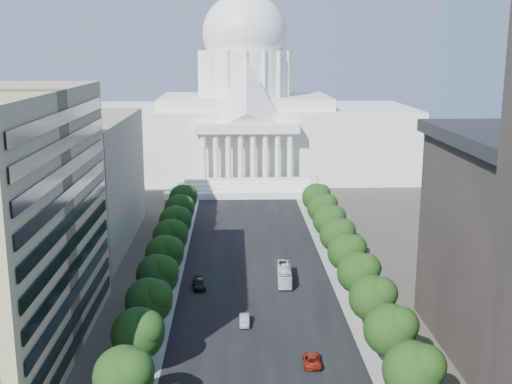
{
  "coord_description": "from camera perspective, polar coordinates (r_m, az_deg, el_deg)",
  "views": [
    {
      "loc": [
        -4.19,
        -48.69,
        45.66
      ],
      "look_at": [
        0.36,
        81.18,
        16.49
      ],
      "focal_mm": 45.0,
      "sensor_mm": 36.0,
      "label": 1
    }
  ],
  "objects": [
    {
      "name": "tree_l_j",
      "position": [
        173.52,
        -6.41,
        -0.49
      ],
      "size": [
        7.79,
        7.6,
        9.97
      ],
      "color": "#33261C",
      "rests_on": "ground"
    },
    {
      "name": "car_dark_b",
      "position": [
        126.5,
        -5.1,
        -8.16
      ],
      "size": [
        3.05,
        5.91,
        1.64
      ],
      "primitive_type": "imported",
      "rotation": [
        0.0,
        0.0,
        0.14
      ],
      "color": "black",
      "rests_on": "ground"
    },
    {
      "name": "tree_r_f",
      "position": [
        128.7,
        8.21,
        -5.22
      ],
      "size": [
        7.79,
        7.6,
        9.97
      ],
      "color": "#33261C",
      "rests_on": "ground"
    },
    {
      "name": "tree_l_h",
      "position": [
        150.33,
        -7.08,
        -2.57
      ],
      "size": [
        7.79,
        7.6,
        9.97
      ],
      "color": "#33261C",
      "rests_on": "ground"
    },
    {
      "name": "tree_l_b",
      "position": [
        83.51,
        -11.48,
        -15.62
      ],
      "size": [
        7.79,
        7.6,
        9.97
      ],
      "color": "#33261C",
      "rests_on": "ground"
    },
    {
      "name": "tree_r_c",
      "position": [
        95.83,
        12.03,
        -11.79
      ],
      "size": [
        7.79,
        7.6,
        9.97
      ],
      "color": "#33261C",
      "rests_on": "ground"
    },
    {
      "name": "tree_r_g",
      "position": [
        140.0,
        7.35,
        -3.72
      ],
      "size": [
        7.79,
        7.6,
        9.97
      ],
      "color": "#33261C",
      "rests_on": "ground"
    },
    {
      "name": "tree_l_f",
      "position": [
        127.43,
        -8.01,
        -5.4
      ],
      "size": [
        7.79,
        7.6,
        9.97
      ],
      "color": "#33261C",
      "rests_on": "ground"
    },
    {
      "name": "tree_r_d",
      "position": [
        106.56,
        10.48,
        -9.16
      ],
      "size": [
        7.79,
        7.6,
        9.97
      ],
      "color": "#33261C",
      "rests_on": "ground"
    },
    {
      "name": "streetlight_f",
      "position": [
        189.5,
        5.34,
        0.46
      ],
      "size": [
        2.61,
        0.44,
        9.0
      ],
      "color": "gray",
      "rests_on": "ground"
    },
    {
      "name": "tree_l_c",
      "position": [
        94.12,
        -10.28,
        -12.18
      ],
      "size": [
        7.79,
        7.6,
        9.97
      ],
      "color": "#33261C",
      "rests_on": "ground"
    },
    {
      "name": "tree_l_i",
      "position": [
        161.89,
        -6.72,
        -1.45
      ],
      "size": [
        7.79,
        7.6,
        9.97
      ],
      "color": "#33261C",
      "rests_on": "ground"
    },
    {
      "name": "office_block_left_far",
      "position": [
        158.01,
        -18.06,
        0.83
      ],
      "size": [
        38.0,
        52.0,
        30.0
      ],
      "primitive_type": "cube",
      "color": "gray",
      "rests_on": "ground"
    },
    {
      "name": "road_asphalt",
      "position": [
        146.07,
        -0.26,
        -5.57
      ],
      "size": [
        30.0,
        260.0,
        0.01
      ],
      "primitive_type": "cube",
      "color": "black",
      "rests_on": "ground"
    },
    {
      "name": "tree_l_g",
      "position": [
        138.83,
        -7.51,
        -3.87
      ],
      "size": [
        7.79,
        7.6,
        9.97
      ],
      "color": "#33261C",
      "rests_on": "ground"
    },
    {
      "name": "capitol",
      "position": [
        235.02,
        -0.98,
        6.38
      ],
      "size": [
        120.0,
        56.0,
        73.0
      ],
      "color": "white",
      "rests_on": "ground"
    },
    {
      "name": "streetlight_c",
      "position": [
        118.24,
        9.95,
        -7.24
      ],
      "size": [
        2.61,
        0.44,
        9.0
      ],
      "color": "gray",
      "rests_on": "ground"
    },
    {
      "name": "tree_r_j",
      "position": [
        174.46,
        5.47,
        -0.4
      ],
      "size": [
        7.79,
        7.6,
        9.97
      ],
      "color": "#33261C",
      "rests_on": "ground"
    },
    {
      "name": "car_silver",
      "position": [
        110.4,
        -1.04,
        -11.34
      ],
      "size": [
        1.68,
        4.69,
        1.54
      ],
      "primitive_type": "imported",
      "rotation": [
        0.0,
        0.0,
        -0.01
      ],
      "color": "#B4B6BD",
      "rests_on": "ground"
    },
    {
      "name": "tree_r_e",
      "position": [
        117.54,
        9.23,
        -7.01
      ],
      "size": [
        7.79,
        7.6,
        9.97
      ],
      "color": "#33261C",
      "rests_on": "ground"
    },
    {
      "name": "streetlight_b",
      "position": [
        95.77,
        13.06,
        -12.28
      ],
      "size": [
        2.61,
        0.44,
        9.0
      ],
      "color": "gray",
      "rests_on": "ground"
    },
    {
      "name": "city_bus",
      "position": [
        129.19,
        2.54,
        -7.32
      ],
      "size": [
        3.18,
        11.36,
        3.13
      ],
      "primitive_type": "imported",
      "rotation": [
        0.0,
        0.0,
        -0.05
      ],
      "color": "silver",
      "rests_on": "ground"
    },
    {
      "name": "tree_r_b",
      "position": [
        85.44,
        14.01,
        -15.07
      ],
      "size": [
        7.79,
        7.6,
        9.97
      ],
      "color": "#33261C",
      "rests_on": "ground"
    },
    {
      "name": "streetlight_d",
      "position": [
        141.56,
        7.89,
        -3.82
      ],
      "size": [
        2.61,
        0.44,
        9.0
      ],
      "color": "gray",
      "rests_on": "ground"
    },
    {
      "name": "tree_l_d",
      "position": [
        105.02,
        -9.36,
        -9.45
      ],
      "size": [
        7.79,
        7.6,
        9.97
      ],
      "color": "#33261C",
      "rests_on": "ground"
    },
    {
      "name": "tree_r_i",
      "position": [
        162.9,
        6.0,
        -1.35
      ],
      "size": [
        7.79,
        7.6,
        9.97
      ],
      "color": "#33261C",
      "rests_on": "ground"
    },
    {
      "name": "sidewalk_left",
      "position": [
        146.76,
        -7.73,
        -5.6
      ],
      "size": [
        8.0,
        260.0,
        0.02
      ],
      "primitive_type": "cube",
      "color": "gray",
      "rests_on": "ground"
    },
    {
      "name": "sidewalk_right",
      "position": [
        147.84,
        7.15,
        -5.44
      ],
      "size": [
        8.0,
        260.0,
        0.02
      ],
      "primitive_type": "cube",
      "color": "gray",
      "rests_on": "ground"
    },
    {
      "name": "tree_r_h",
      "position": [
        151.41,
        6.63,
        -2.44
      ],
      "size": [
        7.79,
        7.6,
        9.97
      ],
      "color": "#33261C",
      "rests_on": "ground"
    },
    {
      "name": "car_red",
      "position": [
        98.15,
        4.98,
        -14.63
      ],
      "size": [
        2.64,
        5.46,
        1.5
      ],
      "primitive_type": "imported",
      "rotation": [
        0.0,
        0.0,
        3.11
      ],
      "color": "maroon",
      "rests_on": "ground"
    },
    {
      "name": "streetlight_e",
      "position": [
        165.38,
        6.43,
        -1.37
      ],
      "size": [
        2.61,
        0.44,
        9.0
      ],
      "color": "gray",
      "rests_on": "ground"
    },
    {
      "name": "tree_l_e",
      "position": [
        116.15,
        -8.62,
        -7.23
      ],
      "size": [
        7.79,
        7.6,
        9.97
      ],
      "color": "#33261C",
      "rests_on": "ground"
    }
  ]
}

